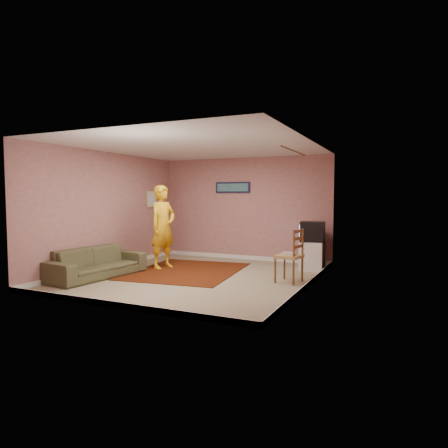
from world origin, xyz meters
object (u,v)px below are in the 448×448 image
at_px(chair_a, 316,244).
at_px(sofa, 97,263).
at_px(crt_tv, 312,232).
at_px(tv_cabinet, 312,256).
at_px(chair_b, 289,250).
at_px(person, 163,227).

distance_m(chair_a, sofa, 4.84).
xyz_separation_m(crt_tv, chair_a, (-0.03, 0.53, -0.33)).
distance_m(tv_cabinet, chair_b, 1.42).
height_order(tv_cabinet, chair_b, chair_b).
height_order(crt_tv, chair_b, crt_tv).
distance_m(crt_tv, person, 3.31).
distance_m(crt_tv, chair_a, 0.62).
xyz_separation_m(crt_tv, chair_b, (-0.14, -1.38, -0.23)).
distance_m(chair_a, chair_b, 1.92).
bearing_deg(sofa, crt_tv, -49.57).
distance_m(tv_cabinet, person, 3.38).
bearing_deg(person, chair_b, -81.55).
relative_size(crt_tv, chair_a, 1.16).
bearing_deg(tv_cabinet, chair_a, 93.71).
relative_size(chair_a, person, 0.26).
height_order(chair_a, chair_b, chair_b).
height_order(tv_cabinet, crt_tv, crt_tv).
bearing_deg(crt_tv, tv_cabinet, -0.00).
distance_m(sofa, person, 1.69).
bearing_deg(chair_b, chair_a, -173.59).
relative_size(tv_cabinet, chair_b, 1.15).
relative_size(chair_a, chair_b, 0.87).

